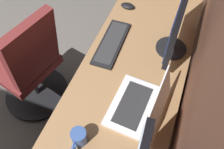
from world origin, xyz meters
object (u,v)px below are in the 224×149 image
object	(u,v)px
mouse_main	(128,6)
drawer_pedestal	(133,99)
coffee_mug	(79,137)
laptop_leftmost	(143,105)
keyboard_main	(112,43)
office_chair	(30,69)
monitor_primary	(179,21)

from	to	relation	value
mouse_main	drawer_pedestal	bearing A→B (deg)	24.64
drawer_pedestal	coffee_mug	distance (m)	0.70
coffee_mug	laptop_leftmost	bearing A→B (deg)	138.81
laptop_leftmost	mouse_main	xyz separation A→B (m)	(-0.79, -0.35, -0.04)
keyboard_main	coffee_mug	size ratio (longest dim) A/B	3.58
mouse_main	coffee_mug	world-z (taller)	coffee_mug
drawer_pedestal	laptop_leftmost	size ratio (longest dim) A/B	1.90
drawer_pedestal	laptop_leftmost	world-z (taller)	laptop_leftmost
coffee_mug	office_chair	distance (m)	0.86
drawer_pedestal	laptop_leftmost	bearing A→B (deg)	21.83
laptop_leftmost	keyboard_main	xyz separation A→B (m)	(-0.40, -0.33, -0.04)
drawer_pedestal	office_chair	xyz separation A→B (m)	(0.09, -0.80, 0.11)
mouse_main	monitor_primary	bearing A→B (deg)	53.39
drawer_pedestal	mouse_main	world-z (taller)	mouse_main
drawer_pedestal	monitor_primary	world-z (taller)	monitor_primary
drawer_pedestal	monitor_primary	bearing A→B (deg)	146.74
monitor_primary	laptop_leftmost	size ratio (longest dim) A/B	1.50
monitor_primary	mouse_main	world-z (taller)	monitor_primary
mouse_main	coffee_mug	bearing A→B (deg)	5.48
laptop_leftmost	coffee_mug	distance (m)	0.37
mouse_main	office_chair	size ratio (longest dim) A/B	0.11
drawer_pedestal	office_chair	bearing A→B (deg)	-83.66
drawer_pedestal	monitor_primary	size ratio (longest dim) A/B	1.27
coffee_mug	office_chair	world-z (taller)	office_chair
keyboard_main	office_chair	world-z (taller)	office_chair
drawer_pedestal	mouse_main	distance (m)	0.70
coffee_mug	drawer_pedestal	bearing A→B (deg)	165.47
drawer_pedestal	office_chair	world-z (taller)	office_chair
mouse_main	keyboard_main	bearing A→B (deg)	2.69
drawer_pedestal	laptop_leftmost	xyz separation A→B (m)	(0.26, 0.10, 0.43)
keyboard_main	mouse_main	bearing A→B (deg)	-177.31
laptop_leftmost	mouse_main	distance (m)	0.86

